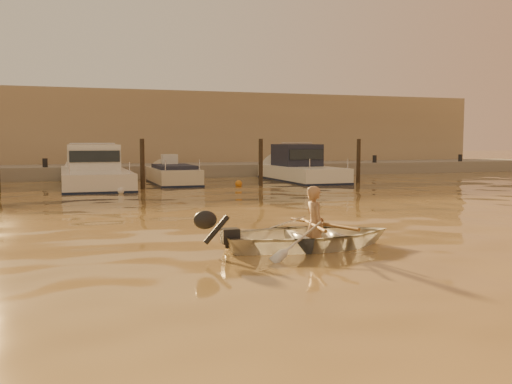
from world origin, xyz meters
name	(u,v)px	position (x,y,z in m)	size (l,w,h in m)	color
ground_plane	(263,253)	(0.00, 0.00, 0.00)	(160.00, 160.00, 0.00)	olive
dinghy	(310,236)	(0.96, 0.19, 0.21)	(2.24, 3.14, 0.65)	silver
person	(315,225)	(1.06, 0.18, 0.41)	(0.52, 0.34, 1.41)	#9D724E
outboard_motor	(229,236)	(-0.53, 0.25, 0.28)	(0.90, 0.40, 0.70)	black
oar_port	(322,224)	(1.21, 0.17, 0.42)	(0.06, 0.06, 2.10)	brown
oar_starboard	(312,224)	(1.01, 0.18, 0.42)	(0.06, 0.06, 2.10)	brown
moored_boat_2	(94,171)	(-1.94, 16.00, 0.62)	(2.65, 8.76, 1.75)	silver
moored_boat_3	(173,179)	(1.44, 16.00, 0.22)	(1.77, 5.22, 0.95)	beige
moored_boat_4	(301,168)	(7.65, 16.00, 0.62)	(2.27, 6.99, 1.75)	white
piling_2	(142,166)	(-0.20, 13.80, 0.90)	(0.18, 0.18, 2.20)	#2D2319
piling_3	(261,165)	(4.80, 13.80, 0.90)	(0.18, 0.18, 2.20)	#2D2319
piling_4	(358,163)	(9.50, 13.80, 0.90)	(0.18, 0.18, 2.20)	#2D2319
fender_c	(121,191)	(-1.23, 12.10, 0.10)	(0.30, 0.30, 0.30)	silver
fender_d	(239,184)	(3.85, 13.92, 0.10)	(0.30, 0.30, 0.30)	#C57017
fender_e	(344,182)	(8.53, 13.28, 0.10)	(0.30, 0.30, 0.30)	silver
quay	(127,174)	(0.00, 21.50, 0.15)	(52.00, 4.00, 1.00)	gray
waterfront_building	(116,133)	(0.00, 27.00, 2.40)	(46.00, 7.00, 4.80)	#9E8466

